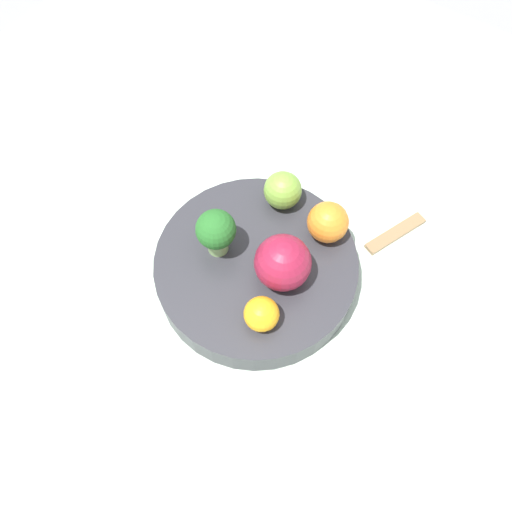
{
  "coord_description": "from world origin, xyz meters",
  "views": [
    {
      "loc": [
        -0.22,
        -0.15,
        0.56
      ],
      "look_at": [
        0.0,
        0.0,
        0.07
      ],
      "focal_mm": 35.0,
      "sensor_mm": 36.0,
      "label": 1
    }
  ],
  "objects_px": {
    "bowl": "(256,268)",
    "apple_red": "(282,264)",
    "broccoli": "(216,231)",
    "apple_green": "(283,190)",
    "orange_front": "(328,222)",
    "spoon": "(395,233)",
    "orange_back": "(262,314)"
  },
  "relations": [
    {
      "from": "broccoli",
      "to": "apple_green",
      "type": "relative_size",
      "value": 1.4
    },
    {
      "from": "apple_green",
      "to": "orange_front",
      "type": "distance_m",
      "value": 0.07
    },
    {
      "from": "orange_front",
      "to": "spoon",
      "type": "xyz_separation_m",
      "value": [
        0.07,
        -0.06,
        -0.06
      ]
    },
    {
      "from": "bowl",
      "to": "apple_red",
      "type": "height_order",
      "value": "apple_red"
    },
    {
      "from": "orange_front",
      "to": "orange_back",
      "type": "height_order",
      "value": "orange_front"
    },
    {
      "from": "broccoli",
      "to": "orange_front",
      "type": "bearing_deg",
      "value": -45.96
    },
    {
      "from": "bowl",
      "to": "spoon",
      "type": "height_order",
      "value": "bowl"
    },
    {
      "from": "bowl",
      "to": "apple_red",
      "type": "relative_size",
      "value": 3.77
    },
    {
      "from": "apple_red",
      "to": "spoon",
      "type": "xyz_separation_m",
      "value": [
        0.15,
        -0.08,
        -0.07
      ]
    },
    {
      "from": "orange_front",
      "to": "spoon",
      "type": "relative_size",
      "value": 0.54
    },
    {
      "from": "orange_front",
      "to": "spoon",
      "type": "height_order",
      "value": "orange_front"
    },
    {
      "from": "bowl",
      "to": "broccoli",
      "type": "xyz_separation_m",
      "value": [
        -0.01,
        0.04,
        0.06
      ]
    },
    {
      "from": "bowl",
      "to": "orange_front",
      "type": "relative_size",
      "value": 4.91
    },
    {
      "from": "apple_red",
      "to": "broccoli",
      "type": "bearing_deg",
      "value": 97.25
    },
    {
      "from": "orange_front",
      "to": "orange_back",
      "type": "distance_m",
      "value": 0.13
    },
    {
      "from": "apple_green",
      "to": "spoon",
      "type": "xyz_separation_m",
      "value": [
        0.06,
        -0.13,
        -0.06
      ]
    },
    {
      "from": "apple_green",
      "to": "apple_red",
      "type": "bearing_deg",
      "value": -147.5
    },
    {
      "from": "bowl",
      "to": "spoon",
      "type": "bearing_deg",
      "value": -36.94
    },
    {
      "from": "apple_red",
      "to": "orange_front",
      "type": "xyz_separation_m",
      "value": [
        0.08,
        -0.01,
        -0.01
      ]
    },
    {
      "from": "bowl",
      "to": "orange_front",
      "type": "bearing_deg",
      "value": -31.32
    },
    {
      "from": "apple_red",
      "to": "apple_green",
      "type": "distance_m",
      "value": 0.1
    },
    {
      "from": "apple_red",
      "to": "apple_green",
      "type": "relative_size",
      "value": 1.37
    },
    {
      "from": "broccoli",
      "to": "apple_red",
      "type": "height_order",
      "value": "broccoli"
    },
    {
      "from": "bowl",
      "to": "spoon",
      "type": "distance_m",
      "value": 0.19
    },
    {
      "from": "broccoli",
      "to": "spoon",
      "type": "height_order",
      "value": "broccoli"
    },
    {
      "from": "bowl",
      "to": "orange_back",
      "type": "height_order",
      "value": "orange_back"
    },
    {
      "from": "bowl",
      "to": "apple_red",
      "type": "bearing_deg",
      "value": -92.93
    },
    {
      "from": "broccoli",
      "to": "apple_green",
      "type": "xyz_separation_m",
      "value": [
        0.1,
        -0.02,
        -0.01
      ]
    },
    {
      "from": "bowl",
      "to": "apple_red",
      "type": "xyz_separation_m",
      "value": [
        -0.0,
        -0.03,
        0.05
      ]
    },
    {
      "from": "broccoli",
      "to": "spoon",
      "type": "bearing_deg",
      "value": -44.3
    },
    {
      "from": "apple_red",
      "to": "orange_back",
      "type": "height_order",
      "value": "apple_red"
    },
    {
      "from": "orange_back",
      "to": "broccoli",
      "type": "bearing_deg",
      "value": 63.64
    }
  ]
}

